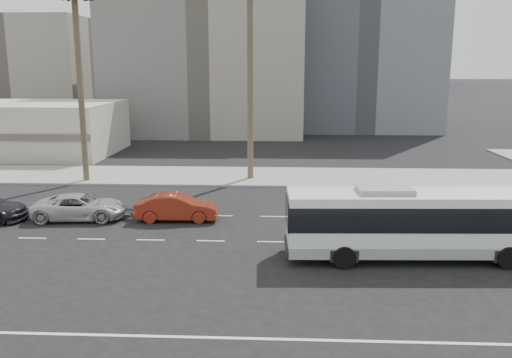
{
  "coord_description": "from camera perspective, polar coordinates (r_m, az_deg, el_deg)",
  "views": [
    {
      "loc": [
        -2.59,
        -24.85,
        8.46
      ],
      "look_at": [
        -3.94,
        4.0,
        2.31
      ],
      "focal_mm": 37.24,
      "sensor_mm": 36.0,
      "label": 1
    }
  ],
  "objects": [
    {
      "name": "midrise_gray_center",
      "position": [
        77.71,
        10.89,
        15.15
      ],
      "size": [
        20.0,
        20.0,
        26.0
      ],
      "primitive_type": "cube",
      "color": "#51545D",
      "rests_on": "ground"
    },
    {
      "name": "city_bus",
      "position": [
        24.62,
        16.83,
        -4.38
      ],
      "size": [
        11.55,
        3.03,
        3.29
      ],
      "rotation": [
        0.0,
        0.0,
        0.04
      ],
      "color": "silver",
      "rests_on": "ground"
    },
    {
      "name": "midrise_beige_far",
      "position": [
        82.8,
        -23.04,
        10.41
      ],
      "size": [
        18.0,
        16.0,
        15.0
      ],
      "primitive_type": "cube",
      "color": "gray",
      "rests_on": "ground"
    },
    {
      "name": "midrise_beige_west",
      "position": [
        70.48,
        -5.12,
        12.4
      ],
      "size": [
        24.0,
        18.0,
        18.0
      ],
      "primitive_type": "cube",
      "color": "gray",
      "rests_on": "ground"
    },
    {
      "name": "commercial_low",
      "position": [
        58.06,
        -25.61,
        4.95
      ],
      "size": [
        22.0,
        12.16,
        5.0
      ],
      "color": "#BCB7A4",
      "rests_on": "ground"
    },
    {
      "name": "highrise_far",
      "position": [
        294.74,
        17.6,
        15.66
      ],
      "size": [
        22.0,
        22.0,
        60.0
      ],
      "primitive_type": "cube",
      "color": "slate",
      "rests_on": "ground"
    },
    {
      "name": "car_b",
      "position": [
        31.47,
        -18.41,
        -2.86
      ],
      "size": [
        2.8,
        5.32,
        1.43
      ],
      "primitive_type": "imported",
      "rotation": [
        0.0,
        0.0,
        1.66
      ],
      "color": "#B1B1B3",
      "rests_on": "ground"
    },
    {
      "name": "highrise_right",
      "position": [
        260.61,
        13.84,
        17.52
      ],
      "size": [
        26.0,
        26.0,
        70.0
      ],
      "primitive_type": "cube",
      "color": "slate",
      "rests_on": "ground"
    },
    {
      "name": "car_a",
      "position": [
        29.99,
        -8.51,
        -3.01
      ],
      "size": [
        1.8,
        4.64,
        1.51
      ],
      "primitive_type": "imported",
      "rotation": [
        0.0,
        0.0,
        1.62
      ],
      "color": "maroon",
      "rests_on": "ground"
    },
    {
      "name": "civic_tower",
      "position": [
        276.52,
        2.93,
        18.3
      ],
      "size": [
        42.0,
        42.0,
        129.0
      ],
      "color": "beige",
      "rests_on": "ground"
    },
    {
      "name": "sidewalk_north",
      "position": [
        41.29,
        6.22,
        0.23
      ],
      "size": [
        120.0,
        7.0,
        0.15
      ],
      "primitive_type": "cube",
      "color": "gray",
      "rests_on": "ground"
    },
    {
      "name": "ground",
      "position": [
        26.37,
        8.23,
        -6.82
      ],
      "size": [
        700.0,
        700.0,
        0.0
      ],
      "primitive_type": "plane",
      "color": "black",
      "rests_on": "ground"
    }
  ]
}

